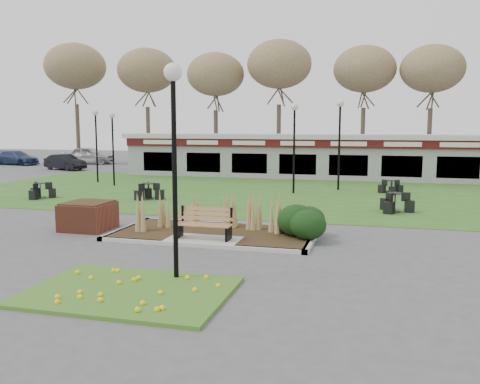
% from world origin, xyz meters
% --- Properties ---
extents(ground, '(100.00, 100.00, 0.00)m').
position_xyz_m(ground, '(0.00, 0.00, 0.00)').
color(ground, '#515154').
rests_on(ground, ground).
extents(lawn, '(34.00, 16.00, 0.02)m').
position_xyz_m(lawn, '(0.00, 12.00, 0.01)').
color(lawn, '#315C1D').
rests_on(lawn, ground).
extents(flower_bed, '(4.20, 3.00, 0.16)m').
position_xyz_m(flower_bed, '(0.00, -4.60, 0.07)').
color(flower_bed, '#316D1F').
rests_on(flower_bed, ground).
extents(planting_bed, '(6.75, 3.40, 1.27)m').
position_xyz_m(planting_bed, '(1.27, 1.35, 0.37)').
color(planting_bed, black).
rests_on(planting_bed, ground).
extents(park_bench, '(1.70, 0.66, 0.93)m').
position_xyz_m(park_bench, '(0.00, 0.25, 0.59)').
color(park_bench, '#AB6E4D').
rests_on(park_bench, ground).
extents(brick_planter, '(1.50, 1.50, 0.95)m').
position_xyz_m(brick_planter, '(-4.40, 1.00, 0.48)').
color(brick_planter, brown).
rests_on(brick_planter, ground).
extents(food_pavilion, '(24.60, 3.40, 2.90)m').
position_xyz_m(food_pavilion, '(0.00, 19.96, 1.48)').
color(food_pavilion, gray).
rests_on(food_pavilion, ground).
extents(tree_backdrop, '(47.24, 5.24, 10.36)m').
position_xyz_m(tree_backdrop, '(0.00, 28.00, 8.36)').
color(tree_backdrop, '#47382B').
rests_on(tree_backdrop, ground).
extents(lamp_post_near_right, '(0.40, 0.40, 4.83)m').
position_xyz_m(lamp_post_near_right, '(0.61, -3.50, 3.52)').
color(lamp_post_near_right, black).
rests_on(lamp_post_near_right, ground).
extents(lamp_post_mid_left, '(0.35, 0.35, 4.25)m').
position_xyz_m(lamp_post_mid_left, '(-9.79, 12.48, 3.09)').
color(lamp_post_mid_left, black).
rests_on(lamp_post_mid_left, ground).
extents(lamp_post_mid_right, '(0.38, 0.38, 4.61)m').
position_xyz_m(lamp_post_mid_right, '(0.83, 11.82, 3.36)').
color(lamp_post_mid_right, black).
rests_on(lamp_post_mid_right, ground).
extents(lamp_post_far_right, '(0.40, 0.40, 4.86)m').
position_xyz_m(lamp_post_far_right, '(2.95, 13.83, 3.54)').
color(lamp_post_far_right, black).
rests_on(lamp_post_far_right, ground).
extents(lamp_post_far_left, '(0.37, 0.37, 4.46)m').
position_xyz_m(lamp_post_far_left, '(-11.63, 13.78, 3.25)').
color(lamp_post_far_left, black).
rests_on(lamp_post_far_left, ground).
extents(bistro_set_a, '(1.38, 1.23, 0.73)m').
position_xyz_m(bistro_set_a, '(-10.64, 6.91, 0.26)').
color(bistro_set_a, black).
rests_on(bistro_set_a, ground).
extents(bistro_set_b, '(1.23, 1.41, 0.75)m').
position_xyz_m(bistro_set_b, '(-5.46, 7.97, 0.27)').
color(bistro_set_b, black).
rests_on(bistro_set_b, ground).
extents(bistro_set_c, '(1.34, 1.46, 0.78)m').
position_xyz_m(bistro_set_c, '(5.69, 7.27, 0.28)').
color(bistro_set_c, black).
rests_on(bistro_set_c, ground).
extents(bistro_set_d, '(1.28, 1.15, 0.68)m').
position_xyz_m(bistro_set_d, '(5.67, 12.97, 0.25)').
color(bistro_set_d, black).
rests_on(bistro_set_d, ground).
extents(car_silver, '(4.85, 2.60, 1.57)m').
position_xyz_m(car_silver, '(-20.37, 27.00, 0.78)').
color(car_silver, '#BCBDC1').
rests_on(car_silver, ground).
extents(car_black, '(3.96, 2.46, 1.23)m').
position_xyz_m(car_black, '(-18.79, 21.00, 0.62)').
color(car_black, black).
rests_on(car_black, ground).
extents(car_blue, '(4.52, 2.34, 1.25)m').
position_xyz_m(car_blue, '(-26.00, 24.42, 0.63)').
color(car_blue, navy).
rests_on(car_blue, ground).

